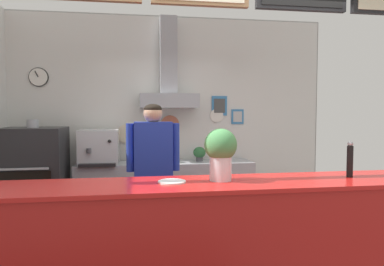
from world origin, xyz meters
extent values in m
cube|color=gray|center=(0.00, 2.49, 1.50)|extent=(4.68, 0.12, 3.01)
cube|color=silver|center=(0.00, 2.43, 1.50)|extent=(4.64, 0.01, 2.97)
cylinder|color=black|center=(-1.85, 2.41, 2.08)|extent=(0.26, 0.02, 0.26)
cylinder|color=white|center=(-1.85, 2.40, 2.08)|extent=(0.24, 0.01, 0.24)
cube|color=black|center=(-1.87, 2.39, 2.12)|extent=(0.05, 0.01, 0.09)
cylinder|color=beige|center=(-0.65, 2.41, 1.28)|extent=(0.27, 0.02, 0.27)
cylinder|color=#C1664C|center=(-0.01, 2.41, 1.41)|extent=(0.28, 0.02, 0.28)
cylinder|color=white|center=(0.70, 2.41, 1.54)|extent=(0.21, 0.02, 0.21)
cube|color=teal|center=(1.03, 2.41, 1.53)|extent=(0.19, 0.02, 0.22)
cube|color=#BBBBBB|center=(1.03, 2.40, 1.53)|extent=(0.14, 0.01, 0.16)
cube|color=teal|center=(0.74, 2.41, 1.69)|extent=(0.24, 0.02, 0.30)
cube|color=#464646|center=(0.74, 2.40, 1.69)|extent=(0.17, 0.01, 0.21)
cube|color=#A3A5AD|center=(-0.04, 2.23, 1.76)|extent=(0.83, 0.41, 0.20)
cube|color=#A3A5AD|center=(-0.04, 2.31, 2.41)|extent=(0.24, 0.24, 1.10)
cube|color=#B21916|center=(0.00, -0.33, 0.52)|extent=(3.80, 0.57, 1.05)
cube|color=red|center=(0.00, -0.33, 1.06)|extent=(3.87, 0.60, 0.03)
cube|color=#A3A5AD|center=(-0.10, 2.09, 0.45)|extent=(2.46, 0.52, 0.89)
cube|color=gray|center=(-0.10, 2.09, 0.16)|extent=(2.33, 0.48, 0.02)
cube|color=#232326|center=(-1.78, 1.80, 0.70)|extent=(0.75, 0.68, 1.40)
cube|color=black|center=(-1.78, 1.45, 0.81)|extent=(0.56, 0.02, 0.20)
cube|color=#A3A5AD|center=(-1.78, 1.43, 0.94)|extent=(0.53, 0.02, 0.02)
cylinder|color=#A3A5AD|center=(-1.78, 1.80, 1.45)|extent=(0.14, 0.14, 0.10)
cube|color=#232328|center=(-0.33, 0.88, 0.45)|extent=(0.30, 0.20, 0.90)
cube|color=#1E339E|center=(-0.33, 0.88, 1.19)|extent=(0.40, 0.22, 0.59)
cylinder|color=#1E339E|center=(-0.09, 0.88, 1.22)|extent=(0.08, 0.08, 0.50)
cylinder|color=#1E339E|center=(-0.57, 0.88, 1.22)|extent=(0.08, 0.08, 0.50)
sphere|color=tan|center=(-0.33, 0.88, 1.58)|extent=(0.20, 0.20, 0.20)
ellipsoid|color=black|center=(-0.33, 0.88, 1.63)|extent=(0.19, 0.19, 0.11)
cube|color=silver|center=(-1.01, 2.07, 1.12)|extent=(0.52, 0.43, 0.47)
cylinder|color=#4C4C51|center=(-1.11, 1.83, 1.10)|extent=(0.06, 0.06, 0.06)
cube|color=black|center=(-1.01, 1.82, 0.91)|extent=(0.47, 0.10, 0.04)
sphere|color=black|center=(-0.85, 1.84, 1.22)|extent=(0.04, 0.04, 0.04)
cylinder|color=#4C4C51|center=(0.39, 2.12, 0.92)|extent=(0.10, 0.10, 0.06)
ellipsoid|color=#2D6638|center=(0.39, 2.12, 1.02)|extent=(0.18, 0.18, 0.16)
cylinder|color=#9E563D|center=(-0.37, 2.11, 0.93)|extent=(0.11, 0.11, 0.08)
ellipsoid|color=#2D6638|center=(-0.37, 2.11, 1.04)|extent=(0.21, 0.21, 0.19)
cylinder|color=beige|center=(-0.07, 2.06, 0.93)|extent=(0.13, 0.13, 0.09)
ellipsoid|color=#5B844C|center=(-0.07, 2.06, 1.04)|extent=(0.18, 0.18, 0.16)
cylinder|color=black|center=(1.16, -0.30, 1.20)|extent=(0.05, 0.05, 0.25)
sphere|color=gray|center=(1.16, -0.30, 1.34)|extent=(0.04, 0.04, 0.04)
cylinder|color=white|center=(-0.25, -0.30, 1.09)|extent=(0.20, 0.20, 0.01)
cylinder|color=silver|center=(0.12, -0.28, 1.17)|extent=(0.17, 0.17, 0.18)
cylinder|color=gray|center=(0.12, -0.28, 1.11)|extent=(0.15, 0.15, 0.06)
ellipsoid|color=#47894C|center=(0.12, -0.28, 1.35)|extent=(0.25, 0.25, 0.25)
camera|label=1|loc=(-0.50, -2.86, 1.59)|focal=33.24mm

